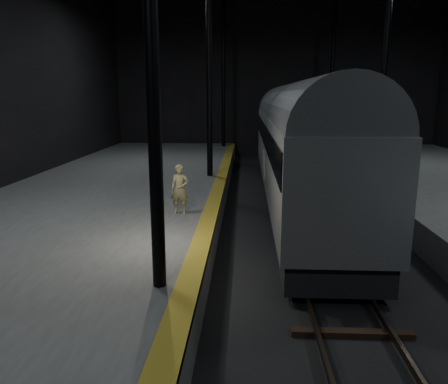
{
  "coord_description": "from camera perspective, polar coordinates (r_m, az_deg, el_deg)",
  "views": [
    {
      "loc": [
        -2.13,
        -11.92,
        4.65
      ],
      "look_at": [
        -2.74,
        0.01,
        2.0
      ],
      "focal_mm": 35.0,
      "sensor_mm": 36.0,
      "label": 1
    }
  ],
  "objects": [
    {
      "name": "train",
      "position": [
        18.53,
        9.57,
        6.67
      ],
      "size": [
        2.83,
        18.88,
        5.05
      ],
      "color": "#A7AAAF",
      "rests_on": "ground"
    },
    {
      "name": "ground",
      "position": [
        12.97,
        12.32,
        -8.8
      ],
      "size": [
        44.0,
        44.0,
        0.0
      ],
      "primitive_type": "plane",
      "color": "black",
      "rests_on": "ground"
    },
    {
      "name": "tactile_strip",
      "position": [
        12.51,
        -2.35,
        -4.43
      ],
      "size": [
        0.5,
        43.8,
        0.01
      ],
      "primitive_type": "cube",
      "color": "olive",
      "rests_on": "platform_left"
    },
    {
      "name": "track",
      "position": [
        12.94,
        12.33,
        -8.52
      ],
      "size": [
        2.4,
        43.0,
        0.24
      ],
      "color": "#3F3328",
      "rests_on": "ground"
    },
    {
      "name": "platform_left",
      "position": [
        13.71,
        -20.4,
        -5.91
      ],
      "size": [
        9.0,
        43.8,
        1.0
      ],
      "primitive_type": "cube",
      "color": "#4D4D4B",
      "rests_on": "ground"
    },
    {
      "name": "woman",
      "position": [
        13.7,
        -5.8,
        0.36
      ],
      "size": [
        0.59,
        0.41,
        1.56
      ],
      "primitive_type": "imported",
      "rotation": [
        0.0,
        0.0,
        -0.07
      ],
      "color": "#978B5C",
      "rests_on": "platform_left"
    }
  ]
}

